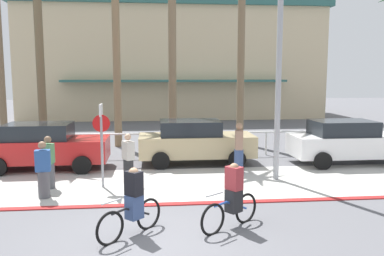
{
  "coord_description": "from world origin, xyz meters",
  "views": [
    {
      "loc": [
        -0.01,
        -8.12,
        3.41
      ],
      "look_at": [
        1.4,
        6.0,
        1.54
      ],
      "focal_mm": 37.6,
      "sensor_mm": 36.0,
      "label": 1
    }
  ],
  "objects_px": {
    "palm_tree_3": "(37,0)",
    "pedestrian_0": "(128,161)",
    "car_tan_2": "(195,141)",
    "stop_sign_bike_lane": "(102,133)",
    "streetlight_curb": "(282,47)",
    "pedestrian_1": "(239,150)",
    "pedestrian_3": "(49,165)",
    "pedestrian_2": "(43,172)",
    "cyclist_blue_0": "(232,197)",
    "car_red_1": "(44,146)",
    "car_white_3": "(347,142)",
    "cyclist_black_1": "(133,204)",
    "palm_tree_4": "(115,12)",
    "palm_tree_6": "(243,6)"
  },
  "relations": [
    {
      "from": "palm_tree_3",
      "to": "cyclist_black_1",
      "type": "relative_size",
      "value": 5.77
    },
    {
      "from": "car_tan_2",
      "to": "cyclist_blue_0",
      "type": "xyz_separation_m",
      "value": [
        0.13,
        -6.64,
        -0.18
      ]
    },
    {
      "from": "streetlight_curb",
      "to": "pedestrian_1",
      "type": "bearing_deg",
      "value": 130.69
    },
    {
      "from": "pedestrian_1",
      "to": "pedestrian_3",
      "type": "height_order",
      "value": "pedestrian_1"
    },
    {
      "from": "stop_sign_bike_lane",
      "to": "car_red_1",
      "type": "height_order",
      "value": "stop_sign_bike_lane"
    },
    {
      "from": "cyclist_blue_0",
      "to": "palm_tree_3",
      "type": "bearing_deg",
      "value": 124.04
    },
    {
      "from": "pedestrian_2",
      "to": "cyclist_blue_0",
      "type": "bearing_deg",
      "value": -28.82
    },
    {
      "from": "car_white_3",
      "to": "pedestrian_0",
      "type": "bearing_deg",
      "value": -166.38
    },
    {
      "from": "palm_tree_3",
      "to": "car_red_1",
      "type": "xyz_separation_m",
      "value": [
        0.95,
        -3.59,
        -5.74
      ]
    },
    {
      "from": "stop_sign_bike_lane",
      "to": "palm_tree_6",
      "type": "height_order",
      "value": "palm_tree_6"
    },
    {
      "from": "pedestrian_0",
      "to": "pedestrian_3",
      "type": "bearing_deg",
      "value": -169.22
    },
    {
      "from": "car_white_3",
      "to": "cyclist_black_1",
      "type": "height_order",
      "value": "car_white_3"
    },
    {
      "from": "car_red_1",
      "to": "car_tan_2",
      "type": "xyz_separation_m",
      "value": [
        5.53,
        0.44,
        0.0
      ]
    },
    {
      "from": "pedestrian_1",
      "to": "pedestrian_2",
      "type": "distance_m",
      "value": 6.43
    },
    {
      "from": "cyclist_black_1",
      "to": "pedestrian_3",
      "type": "height_order",
      "value": "pedestrian_3"
    },
    {
      "from": "streetlight_curb",
      "to": "car_red_1",
      "type": "xyz_separation_m",
      "value": [
        -7.92,
        2.49,
        -3.41
      ]
    },
    {
      "from": "palm_tree_3",
      "to": "car_white_3",
      "type": "height_order",
      "value": "palm_tree_3"
    },
    {
      "from": "pedestrian_0",
      "to": "pedestrian_2",
      "type": "bearing_deg",
      "value": -148.17
    },
    {
      "from": "car_red_1",
      "to": "pedestrian_3",
      "type": "bearing_deg",
      "value": -73.19
    },
    {
      "from": "streetlight_curb",
      "to": "car_tan_2",
      "type": "relative_size",
      "value": 1.7
    },
    {
      "from": "car_tan_2",
      "to": "pedestrian_3",
      "type": "xyz_separation_m",
      "value": [
        -4.74,
        -3.05,
        -0.13
      ]
    },
    {
      "from": "palm_tree_4",
      "to": "cyclist_black_1",
      "type": "relative_size",
      "value": 5.94
    },
    {
      "from": "palm_tree_3",
      "to": "pedestrian_0",
      "type": "height_order",
      "value": "palm_tree_3"
    },
    {
      "from": "streetlight_curb",
      "to": "pedestrian_1",
      "type": "height_order",
      "value": "streetlight_curb"
    },
    {
      "from": "car_red_1",
      "to": "pedestrian_2",
      "type": "bearing_deg",
      "value": -76.22
    },
    {
      "from": "cyclist_black_1",
      "to": "pedestrian_1",
      "type": "distance_m",
      "value": 6.18
    },
    {
      "from": "palm_tree_4",
      "to": "pedestrian_1",
      "type": "bearing_deg",
      "value": -51.7
    },
    {
      "from": "car_tan_2",
      "to": "pedestrian_1",
      "type": "bearing_deg",
      "value": -51.83
    },
    {
      "from": "stop_sign_bike_lane",
      "to": "streetlight_curb",
      "type": "height_order",
      "value": "streetlight_curb"
    },
    {
      "from": "pedestrian_2",
      "to": "palm_tree_4",
      "type": "bearing_deg",
      "value": 80.52
    },
    {
      "from": "pedestrian_1",
      "to": "streetlight_curb",
      "type": "bearing_deg",
      "value": -49.31
    },
    {
      "from": "palm_tree_3",
      "to": "pedestrian_3",
      "type": "xyz_separation_m",
      "value": [
        1.74,
        -6.2,
        -5.87
      ]
    },
    {
      "from": "car_white_3",
      "to": "pedestrian_2",
      "type": "xyz_separation_m",
      "value": [
        -10.5,
        -3.4,
        -0.13
      ]
    },
    {
      "from": "pedestrian_0",
      "to": "pedestrian_1",
      "type": "height_order",
      "value": "pedestrian_1"
    },
    {
      "from": "stop_sign_bike_lane",
      "to": "car_tan_2",
      "type": "bearing_deg",
      "value": 44.21
    },
    {
      "from": "streetlight_curb",
      "to": "car_white_3",
      "type": "height_order",
      "value": "streetlight_curb"
    },
    {
      "from": "palm_tree_4",
      "to": "car_white_3",
      "type": "relative_size",
      "value": 2.03
    },
    {
      "from": "palm_tree_3",
      "to": "cyclist_blue_0",
      "type": "distance_m",
      "value": 13.22
    },
    {
      "from": "streetlight_curb",
      "to": "cyclist_blue_0",
      "type": "relative_size",
      "value": 5.0
    },
    {
      "from": "car_tan_2",
      "to": "pedestrian_3",
      "type": "distance_m",
      "value": 5.64
    },
    {
      "from": "stop_sign_bike_lane",
      "to": "pedestrian_3",
      "type": "relative_size",
      "value": 1.59
    },
    {
      "from": "streetlight_curb",
      "to": "pedestrian_1",
      "type": "xyz_separation_m",
      "value": [
        -1.04,
        1.2,
        -3.44
      ]
    },
    {
      "from": "car_tan_2",
      "to": "stop_sign_bike_lane",
      "type": "bearing_deg",
      "value": -135.79
    },
    {
      "from": "car_tan_2",
      "to": "cyclist_black_1",
      "type": "xyz_separation_m",
      "value": [
        -2.08,
        -6.86,
        -0.18
      ]
    },
    {
      "from": "palm_tree_6",
      "to": "pedestrian_0",
      "type": "distance_m",
      "value": 10.58
    },
    {
      "from": "palm_tree_6",
      "to": "pedestrian_0",
      "type": "xyz_separation_m",
      "value": [
        -5.21,
        -6.99,
        -6.0
      ]
    },
    {
      "from": "pedestrian_2",
      "to": "stop_sign_bike_lane",
      "type": "bearing_deg",
      "value": 31.77
    },
    {
      "from": "palm_tree_4",
      "to": "car_red_1",
      "type": "height_order",
      "value": "palm_tree_4"
    },
    {
      "from": "palm_tree_6",
      "to": "pedestrian_3",
      "type": "xyz_separation_m",
      "value": [
        -7.55,
        -7.44,
        -5.99
      ]
    },
    {
      "from": "palm_tree_4",
      "to": "cyclist_blue_0",
      "type": "bearing_deg",
      "value": -72.39
    }
  ]
}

